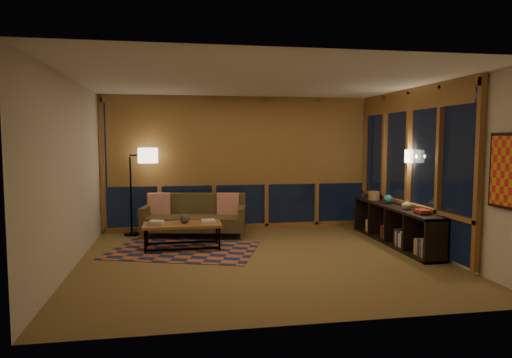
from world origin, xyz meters
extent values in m
cube|color=brown|center=(0.00, 0.00, 0.00)|extent=(5.50, 5.00, 0.01)
cube|color=silver|center=(0.00, 0.00, 2.70)|extent=(5.50, 5.00, 0.01)
cube|color=beige|center=(0.00, 2.50, 1.35)|extent=(5.50, 0.01, 2.70)
cube|color=beige|center=(0.00, -2.50, 1.35)|extent=(5.50, 0.01, 2.70)
cube|color=beige|center=(-2.75, 0.00, 1.35)|extent=(0.01, 5.00, 2.70)
cube|color=beige|center=(2.75, 0.00, 1.35)|extent=(0.01, 5.00, 2.70)
cube|color=#B55929|center=(-1.19, 0.77, 0.01)|extent=(2.71, 2.22, 0.01)
sphere|color=black|center=(-1.16, 0.94, 0.51)|extent=(0.18, 0.18, 0.16)
cylinder|color=#A17C4F|center=(2.47, 1.48, 0.76)|extent=(0.26, 0.26, 0.17)
sphere|color=#236B69|center=(2.49, 0.91, 0.76)|extent=(0.21, 0.21, 0.17)
imported|color=tan|center=(2.49, 0.22, 0.76)|extent=(0.18, 0.18, 0.18)
camera|label=1|loc=(-1.27, -6.74, 1.83)|focal=32.00mm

